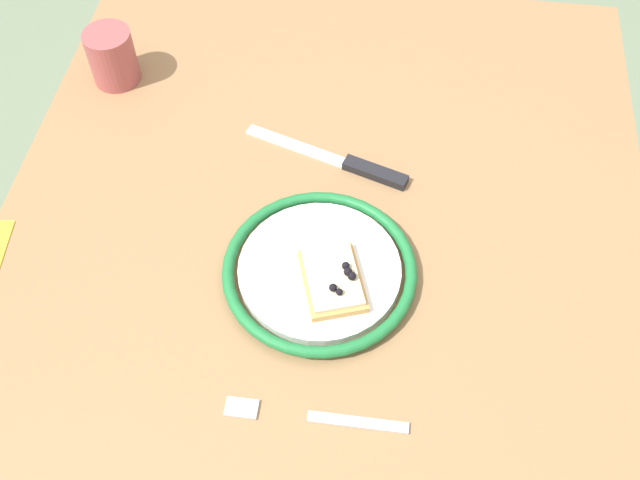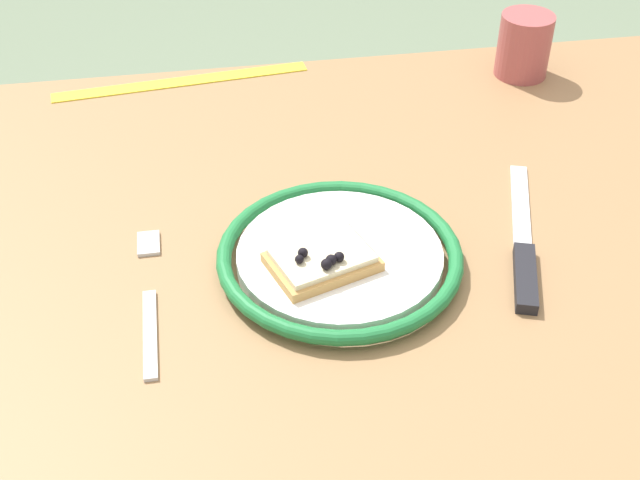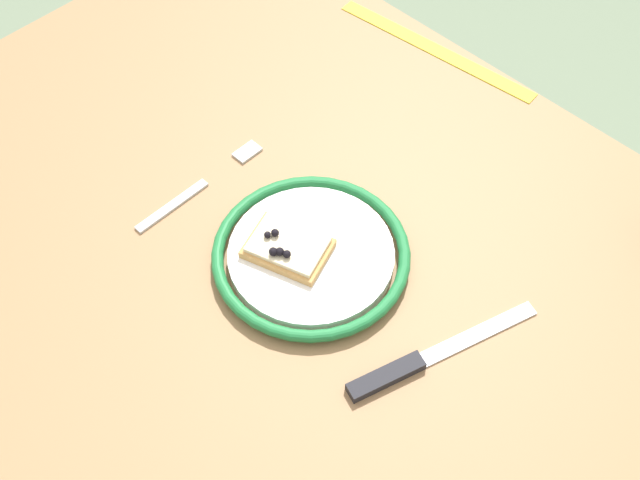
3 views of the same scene
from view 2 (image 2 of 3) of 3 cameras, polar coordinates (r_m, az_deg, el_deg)
name	(u,v)px [view 2 (image 2 of 3)]	position (r m, az deg, el deg)	size (l,w,h in m)	color
dining_table	(318,325)	(0.88, -0.14, -5.74)	(1.19, 0.84, 0.76)	#936D47
plate	(340,256)	(0.81, 1.34, -1.12)	(0.24, 0.24, 0.02)	white
pizza_slice_near	(327,259)	(0.79, 0.47, -1.31)	(0.11, 0.10, 0.03)	tan
knife	(524,257)	(0.85, 13.59, -1.10)	(0.09, 0.23, 0.01)	silver
fork	(149,297)	(0.80, -11.42, -3.80)	(0.02, 0.20, 0.00)	silver
cup	(524,45)	(1.16, 13.60, 12.64)	(0.07, 0.07, 0.08)	#A54C4C
measuring_tape	(182,82)	(1.14, -9.29, 10.49)	(0.33, 0.02, 0.00)	yellow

